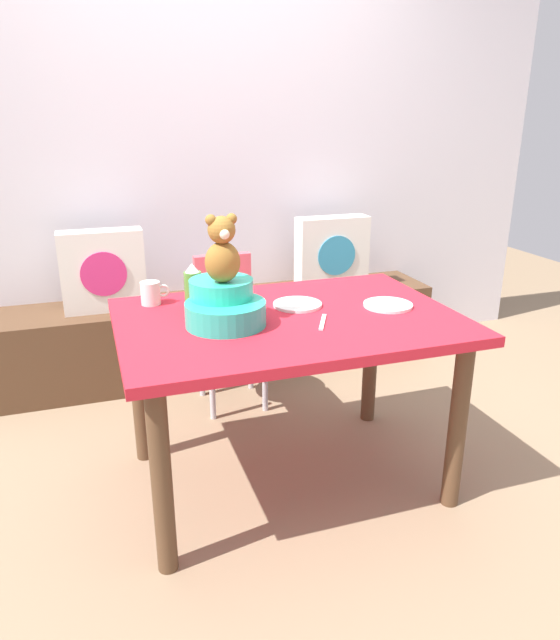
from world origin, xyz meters
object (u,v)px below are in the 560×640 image
infant_seat_teal (224,305)px  dinner_plate_far (388,305)px  teddy_bear (222,251)px  ketchup_bottle (193,287)px  pillow_floral_right (332,253)px  dinner_plate_near (297,304)px  dining_table (288,341)px  highchair (230,311)px  pillow_floral_left (103,271)px  book_stack (213,294)px  coffee_mug (151,293)px

infant_seat_teal → dinner_plate_far: size_ratio=1.65×
teddy_bear → ketchup_bottle: size_ratio=1.35×
pillow_floral_right → dinner_plate_near: 1.24m
dining_table → highchair: (-0.05, 0.77, -0.12)m
highchair → teddy_bear: (-0.20, -0.77, 0.50)m
pillow_floral_left → book_stack: bearing=2.0°
dining_table → teddy_bear: (-0.25, -0.00, 0.38)m
book_stack → dining_table: 1.22m
dining_table → infant_seat_teal: 0.31m
pillow_floral_right → dinner_plate_far: 1.23m
infant_seat_teal → dinner_plate_far: (0.68, -0.01, -0.07)m
dining_table → book_stack: bearing=92.1°
pillow_floral_right → book_stack: 0.77m
pillow_floral_right → highchair: (-0.75, -0.42, -0.16)m
teddy_bear → coffee_mug: bearing=125.4°
teddy_bear → dinner_plate_near: (0.33, 0.11, -0.27)m
pillow_floral_right → highchair: 0.87m
pillow_floral_right → infant_seat_teal: (-0.95, -1.19, 0.13)m
dining_table → coffee_mug: 0.60m
pillow_floral_right → dinner_plate_far: bearing=-102.8°
book_stack → coffee_mug: (-0.44, -0.88, 0.30)m
book_stack → infant_seat_teal: (-0.21, -1.21, 0.33)m
pillow_floral_right → teddy_bear: teddy_bear is taller
highchair → pillow_floral_right: bearing=29.1°
teddy_bear → dinner_plate_near: 0.44m
ketchup_bottle → infant_seat_teal: bearing=-71.0°
teddy_bear → ketchup_bottle: teddy_bear is taller
dinner_plate_far → infant_seat_teal: bearing=178.8°
pillow_floral_right → book_stack: bearing=178.4°
pillow_floral_right → dinner_plate_near: bearing=-120.0°
teddy_bear → dinner_plate_far: (0.68, -0.01, -0.27)m
infant_seat_teal → dinner_plate_near: 0.36m
highchair → ketchup_bottle: size_ratio=4.27×
highchair → coffee_mug: bearing=-134.2°
pillow_floral_left → teddy_bear: 1.29m
pillow_floral_left → highchair: 0.74m
pillow_floral_right → highchair: size_ratio=0.56×
dining_table → highchair: bearing=93.7°
infant_seat_teal → ketchup_bottle: 0.23m
pillow_floral_left → coffee_mug: pillow_floral_left is taller
dinner_plate_near → book_stack: bearing=96.3°
book_stack → ketchup_bottle: bearing=-106.0°
pillow_floral_left → highchair: size_ratio=0.56×
highchair → dinner_plate_near: size_ratio=3.95×
dinner_plate_near → dinner_plate_far: bearing=-19.7°
dinner_plate_near → teddy_bear: bearing=-161.4°
pillow_floral_right → highchair: pillow_floral_right is taller
pillow_floral_left → infant_seat_teal: (0.39, -1.19, 0.13)m
pillow_floral_left → book_stack: 0.63m
infant_seat_teal → ketchup_bottle: ketchup_bottle is taller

